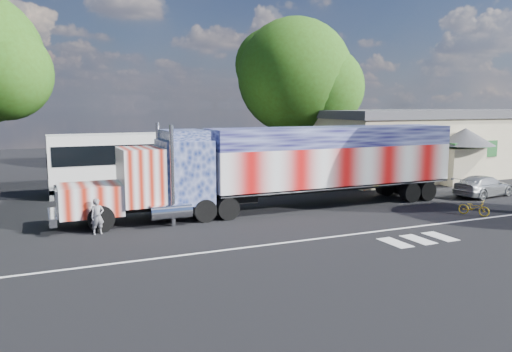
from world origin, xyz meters
name	(u,v)px	position (x,y,z in m)	size (l,w,h in m)	color
ground	(281,224)	(0.00, 0.00, 0.00)	(100.00, 100.00, 0.00)	black
lane_markings	(358,239)	(1.71, -3.77, 0.01)	(30.00, 2.67, 0.01)	silver
semi_truck	(289,164)	(1.99, 3.05, 2.42)	(22.03, 3.48, 4.70)	black
coach_bus	(154,161)	(-3.47, 11.79, 1.95)	(12.94, 3.01, 3.76)	white
hall_building	(439,141)	(19.92, 10.86, 2.62)	(22.40, 12.80, 5.20)	beige
parked_car	(484,186)	(14.63, 1.47, 0.64)	(1.81, 4.44, 1.29)	#ADB0B2
woman	(97,216)	(-8.18, 1.50, 0.79)	(0.57, 0.38, 1.57)	slate
bicycle	(474,208)	(9.82, -2.28, 0.40)	(0.53, 1.52, 0.80)	gold
tree_ne_a	(297,77)	(8.82, 15.03, 7.82)	(9.63, 9.17, 12.46)	black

